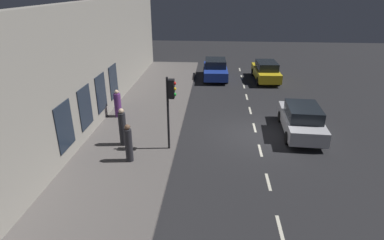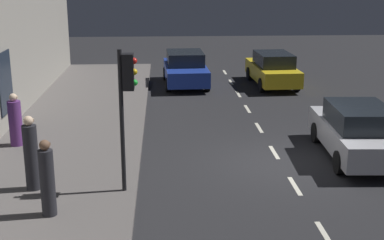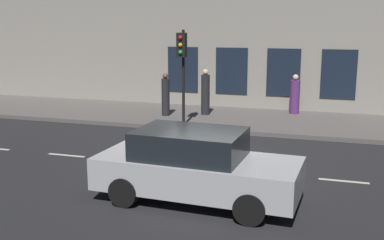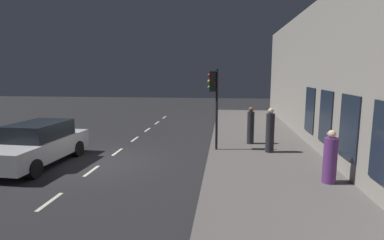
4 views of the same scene
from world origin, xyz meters
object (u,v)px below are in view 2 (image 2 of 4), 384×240
object	(u,v)px
pedestrian_0	(31,155)
pedestrian_2	(47,180)
traffic_light	(127,88)
parked_car_2	(185,69)
parked_car_0	(357,131)
pedestrian_1	(15,122)
parked_car_1	(273,69)

from	to	relation	value
pedestrian_0	pedestrian_2	size ratio (longest dim) A/B	1.07
traffic_light	parked_car_2	size ratio (longest dim) A/B	0.78
traffic_light	pedestrian_2	xyz separation A→B (m)	(1.68, 1.26, -1.72)
parked_car_0	pedestrian_1	distance (m)	10.17
parked_car_1	traffic_light	bearing A→B (deg)	-118.14
parked_car_2	pedestrian_2	size ratio (longest dim) A/B	2.55
pedestrian_0	pedestrian_1	bearing A→B (deg)	178.89
parked_car_0	parked_car_2	xyz separation A→B (m)	(4.55, -10.37, 0.00)
traffic_light	pedestrian_2	size ratio (longest dim) A/B	2.00
parked_car_0	pedestrian_1	xyz separation A→B (m)	(10.09, -1.24, 0.09)
parked_car_0	parked_car_1	bearing A→B (deg)	95.47
parked_car_2	pedestrian_1	world-z (taller)	pedestrian_1
pedestrian_1	parked_car_2	bearing A→B (deg)	149.96
pedestrian_1	pedestrian_2	xyz separation A→B (m)	(-1.96, 4.92, 0.07)
parked_car_1	pedestrian_2	distance (m)	15.73
pedestrian_0	pedestrian_1	distance (m)	3.69
parked_car_2	parked_car_0	bearing A→B (deg)	111.73
pedestrian_0	pedestrian_1	size ratio (longest dim) A/B	1.15
parked_car_2	pedestrian_1	xyz separation A→B (m)	(5.54, 9.13, 0.09)
parked_car_1	parked_car_2	size ratio (longest dim) A/B	1.03
traffic_light	pedestrian_1	bearing A→B (deg)	-45.24
parked_car_0	parked_car_1	size ratio (longest dim) A/B	0.99
traffic_light	parked_car_1	bearing A→B (deg)	-115.72
parked_car_1	parked_car_2	world-z (taller)	same
traffic_light	pedestrian_0	world-z (taller)	traffic_light
parked_car_1	parked_car_2	distance (m)	4.11
parked_car_0	pedestrian_0	world-z (taller)	pedestrian_0
parked_car_0	pedestrian_2	distance (m)	8.93
parked_car_2	pedestrian_1	distance (m)	10.68
parked_car_0	pedestrian_2	bearing A→B (deg)	-152.74
traffic_light	pedestrian_1	distance (m)	5.46
parked_car_0	parked_car_2	world-z (taller)	same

